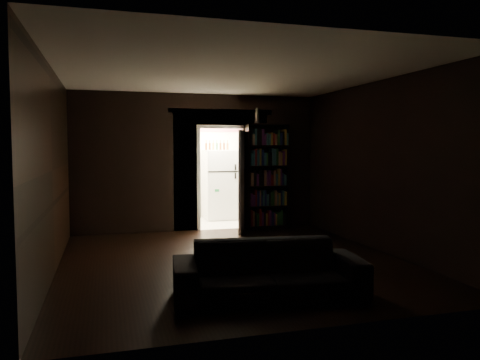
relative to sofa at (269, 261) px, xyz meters
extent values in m
plane|color=black|center=(0.05, 1.74, -0.41)|extent=(5.50, 5.50, 0.00)
cube|color=black|center=(-1.18, 4.54, 0.99)|extent=(2.55, 0.10, 2.80)
cube|color=black|center=(1.77, 4.54, 0.99)|extent=(1.55, 0.10, 2.80)
cube|color=black|center=(0.55, 4.54, 2.04)|extent=(0.90, 0.10, 0.70)
cube|color=black|center=(-2.45, 1.74, 0.99)|extent=(0.02, 5.50, 2.80)
cube|color=black|center=(2.55, 1.74, 0.99)|extent=(0.02, 5.50, 2.80)
cube|color=black|center=(0.05, -1.01, 0.99)|extent=(5.00, 0.02, 2.80)
cube|color=beige|center=(0.05, 1.74, 2.39)|extent=(5.00, 5.50, 0.02)
cube|color=silver|center=(0.55, 4.48, 0.64)|extent=(1.04, 0.06, 2.17)
cube|color=beige|center=(0.55, 5.39, -0.46)|extent=(2.20, 1.80, 0.10)
cube|color=beige|center=(0.55, 6.24, 0.79)|extent=(2.20, 0.10, 2.40)
cube|color=beige|center=(-0.50, 5.39, 0.79)|extent=(0.10, 1.60, 2.40)
cube|color=beige|center=(1.60, 5.39, 0.79)|extent=(0.10, 1.60, 2.40)
cube|color=beige|center=(0.55, 5.39, 2.04)|extent=(2.20, 1.80, 0.10)
cube|color=#B96370|center=(0.55, 6.18, 1.81)|extent=(2.00, 0.04, 0.26)
imported|color=black|center=(0.00, 0.00, 0.00)|extent=(2.25, 1.18, 0.83)
cube|color=black|center=(1.48, 4.29, 0.69)|extent=(0.95, 0.62, 2.20)
cube|color=white|center=(0.84, 5.85, 0.41)|extent=(0.95, 0.91, 1.65)
cube|color=silver|center=(0.86, 4.08, 0.61)|extent=(0.36, 0.81, 2.05)
cube|color=silver|center=(1.24, 4.25, 1.95)|extent=(0.14, 0.14, 0.32)
cube|color=black|center=(0.75, 5.76, 1.35)|extent=(0.58, 0.21, 0.23)
camera|label=1|loc=(-1.76, -4.95, 1.30)|focal=35.00mm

